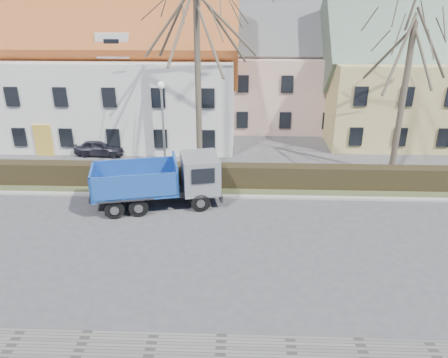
{
  "coord_description": "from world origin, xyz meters",
  "views": [
    {
      "loc": [
        0.5,
        -17.18,
        10.38
      ],
      "look_at": [
        -0.28,
        3.42,
        1.6
      ],
      "focal_mm": 35.0,
      "sensor_mm": 36.0,
      "label": 1
    }
  ],
  "objects_px": {
    "cart_frame": "(121,197)",
    "parked_car_a": "(100,147)",
    "dump_truck": "(152,182)",
    "streetlight": "(164,132)"
  },
  "relations": [
    {
      "from": "dump_truck",
      "to": "parked_car_a",
      "type": "bearing_deg",
      "value": 111.26
    },
    {
      "from": "cart_frame",
      "to": "parked_car_a",
      "type": "distance_m",
      "value": 8.06
    },
    {
      "from": "streetlight",
      "to": "dump_truck",
      "type": "bearing_deg",
      "value": -91.19
    },
    {
      "from": "parked_car_a",
      "to": "dump_truck",
      "type": "bearing_deg",
      "value": -143.18
    },
    {
      "from": "streetlight",
      "to": "cart_frame",
      "type": "bearing_deg",
      "value": -120.82
    },
    {
      "from": "dump_truck",
      "to": "streetlight",
      "type": "bearing_deg",
      "value": 76.07
    },
    {
      "from": "dump_truck",
      "to": "parked_car_a",
      "type": "xyz_separation_m",
      "value": [
        -5.18,
        7.69,
        -0.79
      ]
    },
    {
      "from": "cart_frame",
      "to": "dump_truck",
      "type": "bearing_deg",
      "value": -10.47
    },
    {
      "from": "cart_frame",
      "to": "streetlight",
      "type": "bearing_deg",
      "value": 59.18
    },
    {
      "from": "streetlight",
      "to": "parked_car_a",
      "type": "bearing_deg",
      "value": 142.06
    }
  ]
}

